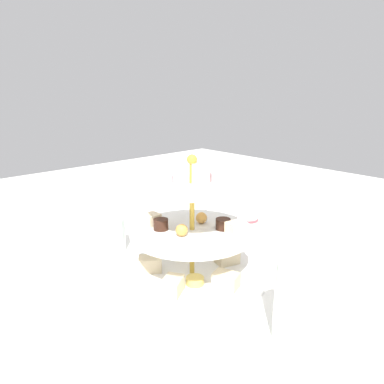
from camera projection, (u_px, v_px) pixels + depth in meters
name	position (u px, v px, depth m)	size (l,w,h in m)	color
ground_plane	(192.00, 277.00, 0.78)	(2.40, 2.40, 0.00)	white
tiered_serving_stand	(192.00, 243.00, 0.76)	(0.31, 0.31, 0.26)	white
water_glass_tall_right	(296.00, 303.00, 0.57)	(0.07, 0.07, 0.13)	silver
water_glass_short_left	(195.00, 217.00, 1.02)	(0.06, 0.06, 0.08)	silver
teacup_with_saucer	(247.00, 227.00, 0.99)	(0.09, 0.09, 0.05)	white
butter_knife_left	(56.00, 350.00, 0.56)	(0.17, 0.01, 0.00)	silver
butter_knife_right	(326.00, 263.00, 0.84)	(0.17, 0.01, 0.00)	silver
water_glass_mid_back	(113.00, 235.00, 0.89)	(0.06, 0.06, 0.08)	silver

